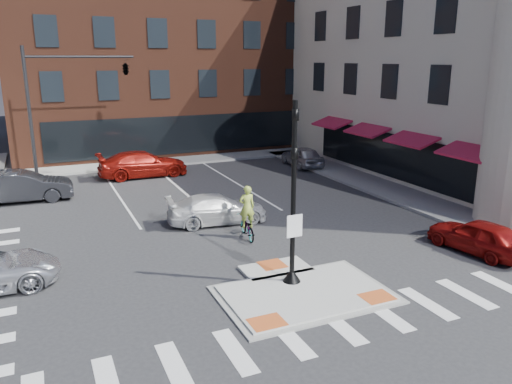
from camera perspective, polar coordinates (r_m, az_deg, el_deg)
name	(u,v)px	position (r m, az deg, el deg)	size (l,w,h in m)	color
ground	(297,289)	(16.72, 4.74, -11.01)	(120.00, 120.00, 0.00)	#28282B
refuge_island	(301,291)	(16.50, 5.18, -11.20)	(5.40, 4.65, 0.13)	gray
sidewalk_e	(377,185)	(30.26, 13.69, 0.76)	(3.00, 24.00, 0.15)	gray
sidewalk_n	(191,159)	(37.32, -7.47, 3.73)	(26.00, 3.00, 0.15)	gray
building_n	(155,52)	(46.28, -11.51, 15.37)	(24.40, 18.40, 15.50)	#4C2417
building_e	(504,47)	(37.94, 26.47, 14.63)	(21.90, 23.90, 17.70)	beige
building_far_left	(60,78)	(65.25, -21.54, 12.01)	(10.00, 12.00, 10.00)	slate
building_far_right	(163,68)	(69.09, -10.62, 13.72)	(12.00, 12.00, 12.00)	brown
signal_pole	(293,217)	(16.16, 4.25, -2.92)	(0.60, 0.60, 5.98)	black
mast_arm_signal	(101,78)	(31.38, -17.33, 12.35)	(6.10, 2.24, 8.00)	black
red_sedan	(478,236)	(21.20, 24.05, -4.61)	(1.58, 3.94, 1.34)	maroon
white_pickup	(217,209)	(22.87, -4.47, -1.94)	(1.85, 4.56, 1.32)	silver
bg_car_dark	(23,187)	(28.85, -25.13, 0.57)	(1.73, 4.98, 1.64)	#242529
bg_car_silver	(302,156)	(34.93, 5.31, 4.09)	(1.69, 4.21, 1.43)	silver
bg_car_red	(143,164)	(32.55, -12.80, 3.13)	(2.27, 5.59, 1.62)	maroon
cyclist	(247,220)	(20.89, -1.04, -3.27)	(0.84, 1.87, 2.27)	#3F3F44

